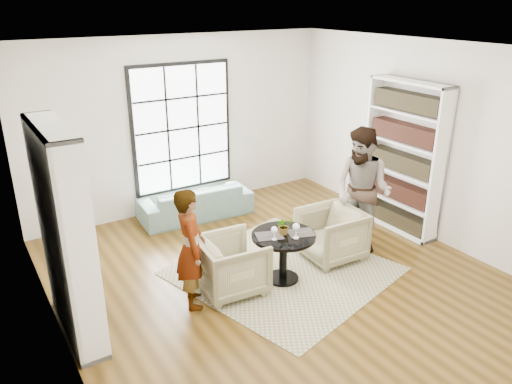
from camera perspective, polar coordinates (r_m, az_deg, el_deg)
ground at (r=6.87m, az=2.59°, el=-9.81°), size 6.00×6.00×0.00m
room_shell at (r=6.73m, az=0.15°, el=1.43°), size 6.00×6.01×6.00m
rug at (r=7.02m, az=3.19°, el=-9.01°), size 3.10×3.10×0.01m
pedestal_table at (r=6.60m, az=3.14°, el=-6.31°), size 0.84×0.84×0.68m
sofa at (r=8.63m, az=-6.93°, el=-1.07°), size 1.94×0.85×0.56m
armchair_left at (r=6.44m, az=-2.81°, el=-8.31°), size 0.88×0.86×0.74m
armchair_right at (r=7.27m, az=8.54°, el=-4.80°), size 0.86×0.84×0.75m
person_left at (r=6.03m, az=-7.46°, el=-6.42°), size 0.51×0.64×1.52m
person_right at (r=7.39m, az=12.03°, el=0.12°), size 0.97×1.09×1.86m
placemat_left at (r=6.47m, az=1.53°, el=-5.03°), size 0.41×0.36×0.01m
placemat_right at (r=6.57m, az=5.17°, el=-4.67°), size 0.41×0.36×0.01m
cutlery_left at (r=6.46m, az=1.53°, el=-4.97°), size 0.20×0.25×0.01m
cutlery_right at (r=6.56m, az=5.17°, el=-4.62°), size 0.20×0.25×0.01m
wine_glass_left at (r=6.32m, az=2.11°, el=-4.39°), size 0.08×0.08×0.18m
wine_glass_right at (r=6.37m, az=4.62°, el=-4.06°), size 0.10×0.10×0.21m
flower_centerpiece at (r=6.49m, az=3.24°, el=-3.85°), size 0.25×0.23×0.24m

